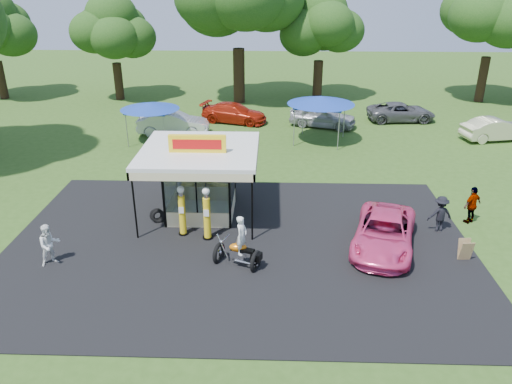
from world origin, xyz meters
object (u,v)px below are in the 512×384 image
spectator_east_b (472,205)px  bg_car_c (323,116)px  spectator_west (49,245)px  bg_car_d (401,112)px  motorcycle (240,246)px  spectator_east_a (440,214)px  bg_car_e (496,129)px  tent_west (150,106)px  a_frame_sign (465,250)px  bg_car_a (173,123)px  kiosk_car (208,187)px  gas_pump_left (182,212)px  gas_station_kiosk (201,180)px  pink_sedan (384,233)px  gas_pump_right (207,215)px  tent_east (321,100)px

spectator_east_b → bg_car_c: size_ratio=0.37×
spectator_west → bg_car_d: size_ratio=0.34×
motorcycle → bg_car_d: bearing=83.4°
spectator_east_a → bg_car_c: 17.08m
motorcycle → bg_car_e: 23.97m
bg_car_d → tent_west: 19.51m
bg_car_c → a_frame_sign: bearing=-148.8°
spectator_west → bg_car_e: size_ratio=0.37×
bg_car_a → bg_car_d: bg_car_a is taller
kiosk_car → spectator_east_b: spectator_east_b is taller
kiosk_car → tent_west: (-4.95, 8.97, 2.05)m
spectator_east_a → gas_pump_left: bearing=-4.6°
gas_station_kiosk → spectator_west: bearing=-139.1°
gas_pump_left → pink_sedan: size_ratio=0.46×
gas_pump_right → tent_west: bearing=112.0°
kiosk_car → spectator_east_a: (11.01, -3.60, 0.38)m
gas_pump_left → spectator_east_a: size_ratio=1.38×
spectator_east_a → tent_east: 13.90m
kiosk_car → spectator_east_a: spectator_east_a is taller
gas_pump_left → motorcycle: bearing=-42.8°
gas_pump_left → pink_sedan: bearing=-5.7°
spectator_east_a → bg_car_d: spectator_east_a is taller
pink_sedan → spectator_east_a: 3.26m
bg_car_a → tent_east: 10.75m
bg_car_e → tent_west: (-23.99, -1.18, 1.75)m
bg_car_d → motorcycle: bearing=148.2°
spectator_east_b → bg_car_a: size_ratio=0.36×
tent_east → a_frame_sign: bearing=-73.3°
spectator_west → spectator_east_b: spectator_east_b is taller
spectator_west → bg_car_e: spectator_west is taller
spectator_east_a → tent_west: tent_west is taller
bg_car_c → bg_car_d: size_ratio=0.95×
gas_pump_left → gas_pump_right: 1.20m
bg_car_e → pink_sedan: bearing=132.6°
spectator_east_b → tent_east: size_ratio=0.40×
bg_car_c → tent_west: size_ratio=1.24×
gas_pump_left → tent_east: bearing=62.3°
pink_sedan → spectator_west: bearing=-156.5°
kiosk_car → spectator_east_b: 13.04m
spectator_east_a → bg_car_e: size_ratio=0.36×
bg_car_a → bg_car_d: size_ratio=0.97×
gas_station_kiosk → gas_pump_left: gas_station_kiosk is taller
spectator_east_a → bg_car_d: size_ratio=0.33×
bg_car_d → kiosk_car: bearing=133.6°
bg_car_d → tent_east: tent_east is taller
bg_car_d → bg_car_e: bearing=-135.1°
gas_pump_right → tent_east: 15.47m
bg_car_e → tent_east: bearing=81.2°
a_frame_sign → bg_car_a: 22.69m
spectator_east_a → bg_car_e: (8.02, 13.76, -0.08)m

